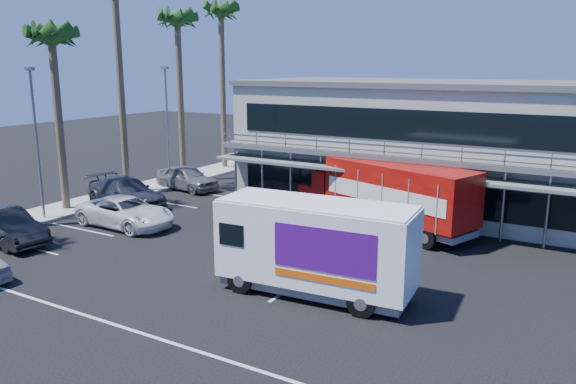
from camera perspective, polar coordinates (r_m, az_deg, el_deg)
The scene contains 14 objects.
ground at distance 22.77m, azimuth -3.55°, elevation -8.33°, with size 120.00×120.00×0.00m, color black.
building at distance 34.05m, azimuth 14.88°, elevation 4.71°, with size 22.40×12.00×7.30m.
curb_strip at distance 36.68m, azimuth -18.01°, elevation -0.62°, with size 3.00×32.00×0.16m, color #A5A399.
palm_c at distance 33.80m, azimuth -22.85°, elevation 13.55°, with size 2.80×2.80×10.75m.
palm_e at distance 40.61m, azimuth -11.16°, elevation 15.92°, with size 2.80×2.80×12.25m.
palm_f at distance 45.19m, azimuth -6.82°, elevation 16.87°, with size 2.80×2.80×13.25m.
light_pole_near at distance 32.25m, azimuth -24.19°, elevation 5.10°, with size 0.50×0.25×8.09m.
light_pole_far at distance 38.89m, azimuth -12.16°, elevation 7.06°, with size 0.50×0.25×8.09m.
red_truck at distance 28.73m, azimuth 10.07°, elevation -0.06°, with size 10.46×5.72×3.46m.
white_van at distance 20.24m, azimuth 2.82°, elevation -5.53°, with size 7.24×2.94×3.46m.
parked_car_b at distance 29.36m, azimuth -26.74°, elevation -3.17°, with size 1.72×4.93×1.63m, color black.
parked_car_c at distance 30.20m, azimuth -16.16°, elevation -1.96°, with size 2.54×5.51×1.53m, color white.
parked_car_d at distance 34.27m, azimuth -16.12°, elevation -0.08°, with size 2.40×5.91×1.71m, color #2A2D38.
parked_car_e at distance 38.16m, azimuth -10.21°, elevation 1.44°, with size 1.93×4.80×1.64m, color slate.
Camera 1 is at (11.87, -17.62, 8.20)m, focal length 35.00 mm.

